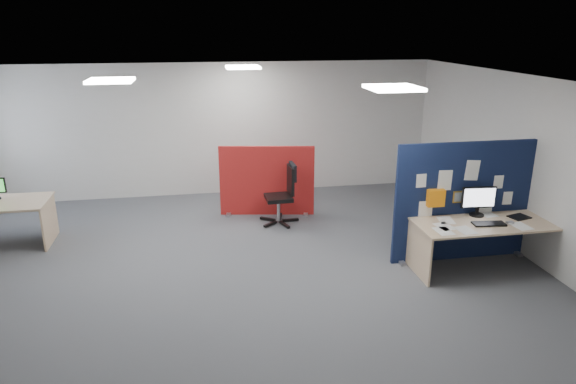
{
  "coord_description": "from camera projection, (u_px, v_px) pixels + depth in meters",
  "views": [
    {
      "loc": [
        -0.36,
        -6.96,
        3.4
      ],
      "look_at": [
        0.93,
        0.26,
        1.0
      ],
      "focal_mm": 32.0,
      "sensor_mm": 36.0,
      "label": 1
    }
  ],
  "objects": [
    {
      "name": "wall_front",
      "position": [
        255.0,
        305.0,
        3.94
      ],
      "size": [
        9.0,
        0.02,
        2.7
      ],
      "primitive_type": "cube",
      "color": "silver",
      "rests_on": "floor"
    },
    {
      "name": "red_divider",
      "position": [
        267.0,
        181.0,
        9.46
      ],
      "size": [
        1.73,
        0.35,
        1.31
      ],
      "rotation": [
        0.0,
        0.0,
        -0.17
      ],
      "color": "maroon",
      "rests_on": "floor"
    },
    {
      "name": "monitor_main",
      "position": [
        478.0,
        200.0,
        7.46
      ],
      "size": [
        0.51,
        0.21,
        0.44
      ],
      "rotation": [
        0.0,
        0.0,
        -0.08
      ],
      "color": "black",
      "rests_on": "main_desk"
    },
    {
      "name": "office_chair",
      "position": [
        285.0,
        190.0,
        9.07
      ],
      "size": [
        0.69,
        0.71,
        1.07
      ],
      "rotation": [
        0.0,
        0.0,
        0.04
      ],
      "color": "black",
      "rests_on": "floor"
    },
    {
      "name": "ceiling_lights",
      "position": [
        243.0,
        77.0,
        7.48
      ],
      "size": [
        4.1,
        4.1,
        0.04
      ],
      "color": "white",
      "rests_on": "ceiling"
    },
    {
      "name": "paper_tray",
      "position": [
        519.0,
        217.0,
        7.45
      ],
      "size": [
        0.33,
        0.29,
        0.01
      ],
      "primitive_type": "cube",
      "rotation": [
        0.0,
        0.0,
        0.27
      ],
      "color": "black",
      "rests_on": "main_desk"
    },
    {
      "name": "main_desk",
      "position": [
        481.0,
        231.0,
        7.37
      ],
      "size": [
        1.99,
        0.88,
        0.73
      ],
      "color": "#D7B289",
      "rests_on": "floor"
    },
    {
      "name": "wall_right",
      "position": [
        517.0,
        163.0,
        7.96
      ],
      "size": [
        0.02,
        7.0,
        2.7
      ],
      "primitive_type": "cube",
      "color": "silver",
      "rests_on": "floor"
    },
    {
      "name": "floor",
      "position": [
        230.0,
        265.0,
        7.63
      ],
      "size": [
        9.0,
        9.0,
        0.0
      ],
      "primitive_type": "plane",
      "color": "#4C4F54",
      "rests_on": "ground"
    },
    {
      "name": "mouse",
      "position": [
        510.0,
        223.0,
        7.22
      ],
      "size": [
        0.11,
        0.07,
        0.03
      ],
      "primitive_type": "cube",
      "rotation": [
        0.0,
        0.0,
        0.12
      ],
      "color": "#ABAAB0",
      "rests_on": "main_desk"
    },
    {
      "name": "wall_back",
      "position": [
        216.0,
        130.0,
        10.49
      ],
      "size": [
        9.0,
        0.02,
        2.7
      ],
      "primitive_type": "cube",
      "color": "silver",
      "rests_on": "floor"
    },
    {
      "name": "desk_papers",
      "position": [
        468.0,
        224.0,
        7.19
      ],
      "size": [
        1.37,
        0.86,
        0.0
      ],
      "color": "white",
      "rests_on": "main_desk"
    },
    {
      "name": "navy_divider",
      "position": [
        464.0,
        202.0,
        7.58
      ],
      "size": [
        2.2,
        0.3,
        1.81
      ],
      "color": "#0E1734",
      "rests_on": "floor"
    },
    {
      "name": "ceiling",
      "position": [
        223.0,
        80.0,
        6.79
      ],
      "size": [
        9.0,
        7.0,
        0.02
      ],
      "primitive_type": "cube",
      "color": "white",
      "rests_on": "wall_back"
    },
    {
      "name": "keyboard",
      "position": [
        489.0,
        224.0,
        7.18
      ],
      "size": [
        0.47,
        0.23,
        0.02
      ],
      "primitive_type": "cube",
      "rotation": [
        0.0,
        0.0,
        -0.11
      ],
      "color": "black",
      "rests_on": "main_desk"
    }
  ]
}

